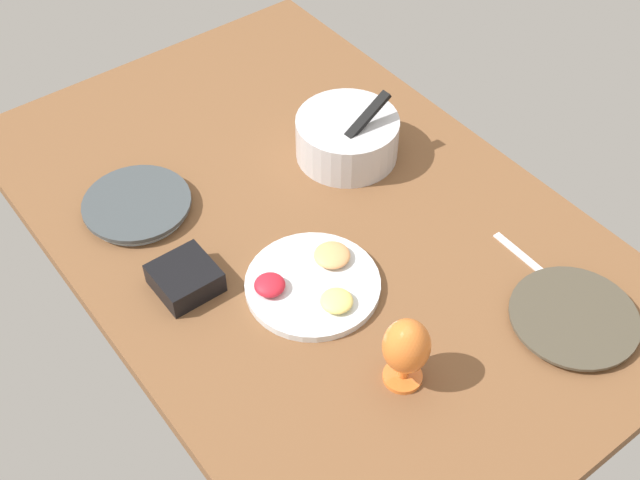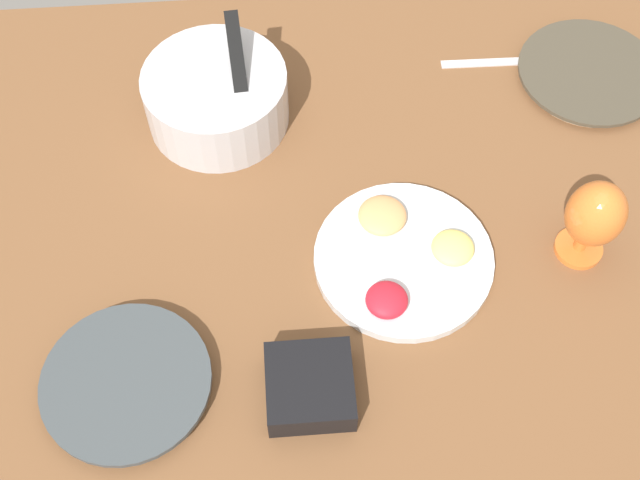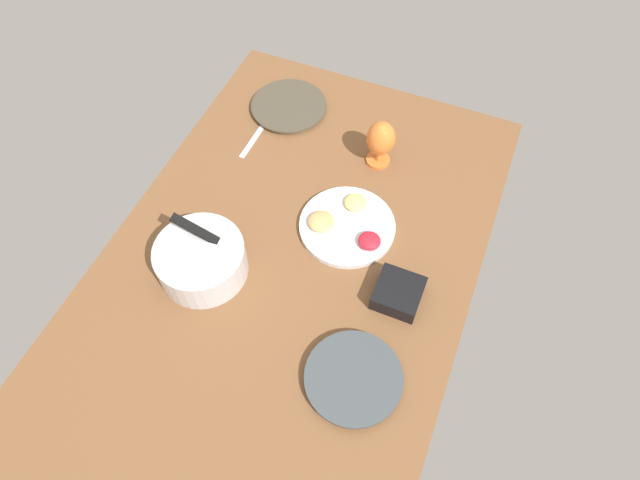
% 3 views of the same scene
% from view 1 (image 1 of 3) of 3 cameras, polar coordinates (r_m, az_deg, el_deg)
% --- Properties ---
extents(ground_plane, '(1.60, 1.04, 0.04)m').
position_cam_1_polar(ground_plane, '(1.89, -0.74, 1.00)').
color(ground_plane, brown).
extents(dinner_plate_left, '(0.25, 0.25, 0.03)m').
position_cam_1_polar(dinner_plate_left, '(1.94, -12.59, 2.36)').
color(dinner_plate_left, silver).
rests_on(dinner_plate_left, ground_plane).
extents(dinner_plate_right, '(0.26, 0.26, 0.02)m').
position_cam_1_polar(dinner_plate_right, '(1.76, 17.22, -5.21)').
color(dinner_plate_right, beige).
rests_on(dinner_plate_right, ground_plane).
extents(mixing_bowl, '(0.25, 0.25, 0.17)m').
position_cam_1_polar(mixing_bowl, '(2.01, 1.90, 7.24)').
color(mixing_bowl, silver).
rests_on(mixing_bowl, ground_plane).
extents(fruit_platter, '(0.29, 0.29, 0.05)m').
position_cam_1_polar(fruit_platter, '(1.73, -0.50, -3.02)').
color(fruit_platter, silver).
rests_on(fruit_platter, ground_plane).
extents(hurricane_glass_orange, '(0.09, 0.09, 0.17)m').
position_cam_1_polar(hurricane_glass_orange, '(1.54, 6.01, -7.49)').
color(hurricane_glass_orange, orange).
rests_on(hurricane_glass_orange, ground_plane).
extents(square_bowl_black, '(0.13, 0.13, 0.05)m').
position_cam_1_polar(square_bowl_black, '(1.75, -9.44, -2.49)').
color(square_bowl_black, black).
rests_on(square_bowl_black, ground_plane).
extents(fork_by_right_plate, '(0.18, 0.02, 0.01)m').
position_cam_1_polar(fork_by_right_plate, '(1.85, 14.07, -1.20)').
color(fork_by_right_plate, silver).
rests_on(fork_by_right_plate, ground_plane).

